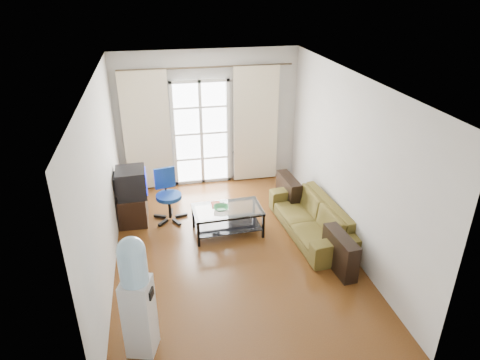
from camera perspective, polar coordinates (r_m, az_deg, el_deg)
name	(u,v)px	position (r m, az deg, el deg)	size (l,w,h in m)	color
floor	(233,250)	(6.86, -0.99, -9.31)	(5.20, 5.20, 0.00)	#5D3616
ceiling	(231,79)	(5.75, -1.19, 13.29)	(5.20, 5.20, 0.00)	white
wall_back	(208,119)	(8.59, -4.31, 8.13)	(3.60, 0.02, 2.70)	beige
wall_front	(284,290)	(4.04, 5.95, -14.38)	(3.60, 0.02, 2.70)	beige
wall_left	(103,184)	(6.15, -17.80, -0.48)	(0.02, 5.20, 2.70)	beige
wall_right	(348,163)	(6.72, 14.20, 2.24)	(0.02, 5.20, 2.70)	beige
french_door	(201,133)	(8.60, -5.19, 6.20)	(1.16, 0.06, 2.15)	white
curtain_rod	(207,67)	(8.23, -4.45, 14.77)	(0.04, 0.04, 3.30)	#4C3F2D
curtain_left	(147,132)	(8.46, -12.29, 6.27)	(0.90, 0.07, 2.35)	beige
curtain_right	(256,125)	(8.68, 2.11, 7.35)	(0.90, 0.07, 2.35)	beige
radiator	(248,165)	(8.98, 1.06, 2.06)	(0.64, 0.12, 0.64)	#949396
sofa	(311,218)	(7.21, 9.45, -5.02)	(0.93, 2.05, 0.58)	brown
coffee_table	(227,217)	(7.14, -1.68, -4.97)	(1.15, 0.69, 0.46)	silver
bowl	(221,208)	(7.01, -2.54, -3.77)	(0.29, 0.29, 0.06)	#30863D
book	(211,205)	(7.16, -3.83, -3.31)	(0.16, 0.21, 0.02)	maroon
remote	(220,204)	(7.19, -2.65, -3.15)	(0.16, 0.04, 0.02)	black
tv_stand	(133,207)	(7.74, -14.05, -3.50)	(0.47, 0.71, 0.52)	black
crt_tv	(130,183)	(7.46, -14.47, -0.34)	(0.55, 0.54, 0.49)	black
task_chair	(169,205)	(7.65, -9.44, -3.30)	(0.73, 0.73, 0.92)	black
water_cooler	(137,295)	(4.94, -13.61, -14.65)	(0.39, 0.39, 1.53)	silver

